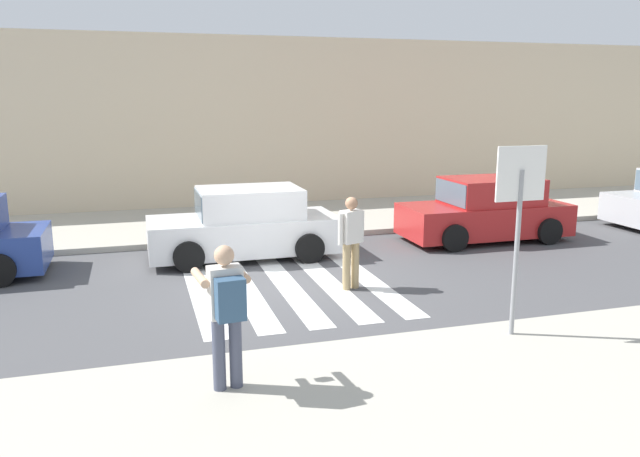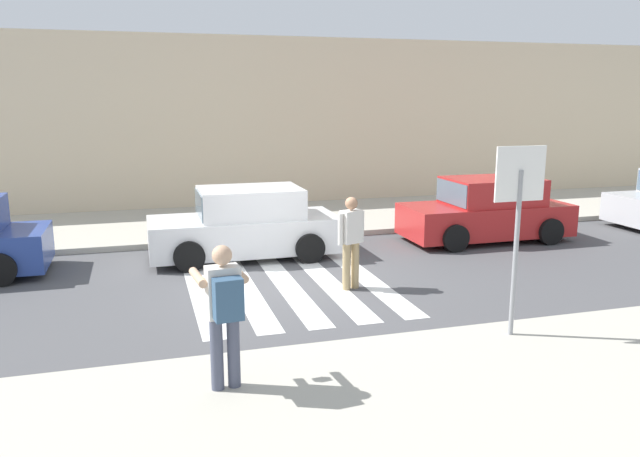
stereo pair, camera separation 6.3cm
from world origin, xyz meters
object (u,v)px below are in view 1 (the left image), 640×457
object	(u,v)px
stop_sign	(519,199)
photographer_with_backpack	(226,305)
pedestrian_crossing	(351,238)
parked_car_white	(245,225)
parked_car_red	(486,211)

from	to	relation	value
stop_sign	photographer_with_backpack	world-z (taller)	stop_sign
photographer_with_backpack	pedestrian_crossing	distance (m)	4.64
photographer_with_backpack	pedestrian_crossing	size ratio (longest dim) A/B	1.00
stop_sign	parked_car_white	xyz separation A→B (m)	(-2.82, 5.97, -1.39)
photographer_with_backpack	parked_car_white	world-z (taller)	photographer_with_backpack
stop_sign	pedestrian_crossing	bearing A→B (deg)	113.61
parked_car_white	parked_car_red	bearing A→B (deg)	-0.00
parked_car_white	stop_sign	bearing A→B (deg)	-64.70
stop_sign	photographer_with_backpack	distance (m)	4.31
pedestrian_crossing	parked_car_red	world-z (taller)	pedestrian_crossing
photographer_with_backpack	parked_car_white	size ratio (longest dim) A/B	0.42
pedestrian_crossing	parked_car_white	world-z (taller)	pedestrian_crossing
stop_sign	parked_car_white	world-z (taller)	stop_sign
photographer_with_backpack	parked_car_white	xyz separation A→B (m)	(1.35, 6.55, -0.44)
pedestrian_crossing	parked_car_white	xyz separation A→B (m)	(-1.46, 2.86, -0.25)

